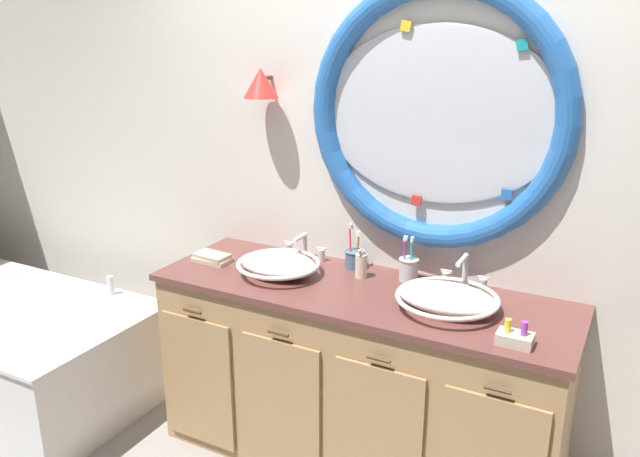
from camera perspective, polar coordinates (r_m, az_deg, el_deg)
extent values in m
cube|color=silver|center=(3.00, 6.80, 3.98)|extent=(6.40, 0.08, 2.60)
ellipsoid|color=silver|center=(2.82, 10.37, 9.91)|extent=(1.08, 0.02, 0.77)
torus|color=#2866B7|center=(2.81, 10.34, 9.90)|extent=(1.19, 0.10, 1.19)
cube|color=green|center=(2.70, 21.25, 7.78)|extent=(0.05, 0.01, 0.05)
cube|color=teal|center=(2.70, 17.73, 15.46)|extent=(0.05, 0.01, 0.05)
cube|color=yellow|center=(2.83, 7.75, 17.59)|extent=(0.05, 0.01, 0.05)
cube|color=green|center=(2.97, 1.34, 13.95)|extent=(0.05, 0.01, 0.05)
cube|color=purple|center=(3.02, 1.01, 7.88)|extent=(0.05, 0.01, 0.05)
cube|color=red|center=(2.90, 8.66, 2.52)|extent=(0.05, 0.01, 0.05)
cube|color=#2866B7|center=(2.78, 16.42, 2.96)|extent=(0.05, 0.01, 0.05)
cylinder|color=#4C3823|center=(3.14, -4.85, 13.34)|extent=(0.02, 0.09, 0.02)
cone|color=red|center=(3.10, -5.35, 12.90)|extent=(0.17, 0.17, 0.14)
cube|color=tan|center=(3.05, 3.43, -13.40)|extent=(1.85, 0.60, 0.86)
cube|color=brown|center=(2.84, 3.59, -5.67)|extent=(1.89, 0.63, 0.03)
cube|color=brown|center=(3.11, 5.79, -5.04)|extent=(1.85, 0.02, 0.11)
cube|color=tan|center=(3.17, -10.86, -13.34)|extent=(0.39, 0.02, 0.66)
cylinder|color=#422D1E|center=(2.98, -11.42, -7.32)|extent=(0.10, 0.01, 0.01)
cube|color=tan|center=(2.93, -3.50, -15.78)|extent=(0.39, 0.02, 0.66)
cylinder|color=#422D1E|center=(2.74, -3.78, -9.40)|extent=(0.10, 0.01, 0.01)
cube|color=tan|center=(2.76, 5.17, -18.26)|extent=(0.39, 0.02, 0.66)
cylinder|color=#422D1E|center=(2.55, 5.29, -11.64)|extent=(0.10, 0.01, 0.01)
cylinder|color=#422D1E|center=(2.44, 15.66, -13.80)|extent=(0.10, 0.01, 0.01)
cube|color=white|center=(4.03, -26.32, -9.64)|extent=(1.65, 0.89, 0.55)
ellipsoid|color=white|center=(3.94, -26.77, -6.69)|extent=(1.35, 0.69, 0.28)
cylinder|color=silver|center=(3.78, -18.28, -4.86)|extent=(0.04, 0.04, 0.11)
cylinder|color=silver|center=(3.94, -26.77, -6.69)|extent=(0.04, 0.04, 0.01)
ellipsoid|color=white|center=(2.97, -3.77, -3.21)|extent=(0.37, 0.26, 0.10)
torus|color=white|center=(2.97, -3.77, -3.16)|extent=(0.39, 0.39, 0.02)
cylinder|color=silver|center=(2.97, -3.77, -3.16)|extent=(0.03, 0.03, 0.01)
ellipsoid|color=white|center=(2.66, 11.35, -6.16)|extent=(0.41, 0.27, 0.10)
torus|color=white|center=(2.66, 11.35, -6.11)|extent=(0.43, 0.43, 0.02)
cylinder|color=silver|center=(2.66, 11.35, -6.11)|extent=(0.03, 0.03, 0.01)
cylinder|color=silver|center=(3.19, -1.36, -2.47)|extent=(0.05, 0.05, 0.02)
cylinder|color=silver|center=(3.17, -1.36, -1.44)|extent=(0.02, 0.02, 0.10)
sphere|color=silver|center=(3.15, -1.37, -0.57)|extent=(0.03, 0.03, 0.03)
cylinder|color=silver|center=(3.11, -1.85, -0.84)|extent=(0.02, 0.11, 0.02)
cylinder|color=silver|center=(3.22, -2.81, -1.87)|extent=(0.04, 0.04, 0.06)
cylinder|color=silver|center=(3.14, 0.13, -2.41)|extent=(0.04, 0.04, 0.06)
cube|color=silver|center=(3.21, -2.82, -1.30)|extent=(0.05, 0.01, 0.01)
cube|color=silver|center=(3.13, 0.13, -1.83)|extent=(0.05, 0.01, 0.01)
cylinder|color=silver|center=(2.90, 12.79, -5.04)|extent=(0.05, 0.05, 0.02)
cylinder|color=silver|center=(2.87, 12.90, -3.64)|extent=(0.02, 0.02, 0.13)
sphere|color=silver|center=(2.85, 12.99, -2.40)|extent=(0.03, 0.03, 0.03)
cylinder|color=silver|center=(2.79, 12.64, -2.80)|extent=(0.02, 0.13, 0.02)
cylinder|color=silver|center=(2.92, 11.25, -4.41)|extent=(0.04, 0.04, 0.06)
cylinder|color=silver|center=(2.88, 14.41, -4.95)|extent=(0.04, 0.04, 0.06)
cube|color=silver|center=(2.90, 11.29, -3.79)|extent=(0.05, 0.01, 0.01)
cube|color=silver|center=(2.86, 14.47, -4.32)|extent=(0.05, 0.01, 0.01)
cylinder|color=slate|center=(3.05, 3.08, -2.81)|extent=(0.09, 0.09, 0.08)
torus|color=slate|center=(3.04, 3.09, -2.06)|extent=(0.09, 0.09, 0.01)
cylinder|color=orange|center=(3.03, 3.37, -1.99)|extent=(0.03, 0.03, 0.15)
cube|color=white|center=(3.00, 3.40, -0.42)|extent=(0.02, 0.02, 0.03)
cylinder|color=#E0383D|center=(3.04, 2.75, -1.65)|extent=(0.03, 0.03, 0.18)
cube|color=white|center=(3.00, 2.78, 0.20)|extent=(0.02, 0.02, 0.03)
cylinder|color=silver|center=(2.93, 7.96, -3.69)|extent=(0.09, 0.09, 0.10)
torus|color=silver|center=(2.91, 8.01, -2.75)|extent=(0.09, 0.09, 0.01)
cylinder|color=#19ADB2|center=(2.90, 8.20, -2.83)|extent=(0.02, 0.03, 0.18)
cube|color=white|center=(2.87, 8.29, -0.98)|extent=(0.01, 0.02, 0.03)
cylinder|color=purple|center=(2.91, 7.60, -2.74)|extent=(0.01, 0.03, 0.18)
cube|color=white|center=(2.88, 7.68, -0.87)|extent=(0.02, 0.01, 0.02)
cylinder|color=#EFE5C6|center=(2.94, 3.72, -3.37)|extent=(0.06, 0.06, 0.11)
cylinder|color=silver|center=(2.91, 3.74, -2.16)|extent=(0.03, 0.03, 0.02)
cylinder|color=silver|center=(2.89, 3.60, -2.00)|extent=(0.01, 0.04, 0.01)
cube|color=beige|center=(3.18, -9.66, -2.77)|extent=(0.18, 0.11, 0.02)
cube|color=beige|center=(3.18, -9.68, -2.43)|extent=(0.18, 0.11, 0.02)
cube|color=beige|center=(2.46, 17.10, -9.46)|extent=(0.13, 0.08, 0.05)
cylinder|color=yellow|center=(2.44, 16.53, -8.35)|extent=(0.02, 0.02, 0.05)
cylinder|color=purple|center=(2.43, 17.88, -8.55)|extent=(0.02, 0.02, 0.05)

